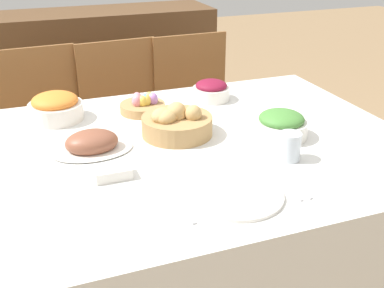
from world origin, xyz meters
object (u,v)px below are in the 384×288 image
at_px(chair_far_center, 127,123).
at_px(drinking_cup, 289,146).
at_px(chair_far_left, 44,134).
at_px(fork, 183,207).
at_px(butter_dish, 113,173).
at_px(ham_platter, 92,144).
at_px(knife, 286,186).
at_px(bread_basket, 176,123).
at_px(green_salad_bowl, 281,125).
at_px(beet_salad_bowl, 211,90).
at_px(chair_far_right, 199,113).
at_px(dinner_plate, 236,195).
at_px(carrot_bowl, 56,107).
at_px(spoon, 295,184).
at_px(egg_basket, 143,105).
at_px(sideboard, 105,82).

xyz_separation_m(chair_far_center, drinking_cup, (0.27, -1.12, 0.32)).
relative_size(chair_far_left, fork, 5.29).
bearing_deg(butter_dish, ham_platter, 96.92).
height_order(ham_platter, knife, ham_platter).
relative_size(chair_far_left, bread_basket, 3.60).
relative_size(ham_platter, green_salad_bowl, 1.44).
distance_m(beet_salad_bowl, green_salad_bowl, 0.45).
distance_m(chair_far_left, green_salad_bowl, 1.26).
bearing_deg(chair_far_right, drinking_cup, -98.07).
bearing_deg(dinner_plate, carrot_bowl, 117.83).
bearing_deg(beet_salad_bowl, chair_far_right, 74.24).
height_order(dinner_plate, spoon, dinner_plate).
bearing_deg(fork, green_salad_bowl, 33.60).
bearing_deg(drinking_cup, ham_platter, 153.81).
relative_size(carrot_bowl, dinner_plate, 0.78).
xyz_separation_m(bread_basket, carrot_bowl, (-0.38, 0.30, 0.00)).
bearing_deg(chair_far_center, chair_far_left, 176.13).
bearing_deg(carrot_bowl, drinking_cup, -42.90).
bearing_deg(egg_basket, chair_far_right, 51.05).
relative_size(sideboard, drinking_cup, 15.73).
xyz_separation_m(chair_far_right, ham_platter, (-0.70, -0.84, 0.30)).
bearing_deg(dinner_plate, chair_far_right, 73.15).
bearing_deg(fork, beet_salad_bowl, 62.45).
height_order(sideboard, ham_platter, sideboard).
bearing_deg(knife, bread_basket, 110.94).
bearing_deg(chair_far_center, fork, -100.12).
xyz_separation_m(beet_salad_bowl, butter_dish, (-0.53, -0.53, -0.02)).
distance_m(green_salad_bowl, spoon, 0.34).
relative_size(sideboard, knife, 8.40).
bearing_deg(bread_basket, fork, -106.71).
height_order(green_salad_bowl, knife, green_salad_bowl).
bearing_deg(knife, ham_platter, 137.81).
bearing_deg(ham_platter, sideboard, 78.20).
bearing_deg(chair_far_center, spoon, -84.94).
height_order(chair_far_left, knife, chair_far_left).
height_order(green_salad_bowl, carrot_bowl, carrot_bowl).
relative_size(chair_far_right, drinking_cup, 9.90).
height_order(dinner_plate, knife, dinner_plate).
bearing_deg(ham_platter, chair_far_left, 97.71).
bearing_deg(sideboard, egg_basket, -93.85).
bearing_deg(bread_basket, chair_far_center, 89.77).
relative_size(beet_salad_bowl, carrot_bowl, 0.76).
height_order(fork, butter_dish, butter_dish).
xyz_separation_m(ham_platter, fork, (0.16, -0.43, -0.02)).
bearing_deg(chair_far_left, carrot_bowl, -89.49).
xyz_separation_m(dinner_plate, butter_dish, (-0.29, 0.23, 0.01)).
bearing_deg(chair_far_center, carrot_bowl, -130.07).
distance_m(carrot_bowl, butter_dish, 0.54).
bearing_deg(butter_dish, carrot_bowl, 101.12).
bearing_deg(dinner_plate, sideboard, 89.38).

